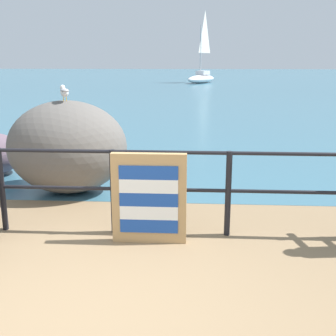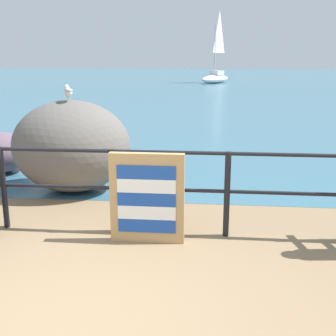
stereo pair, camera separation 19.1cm
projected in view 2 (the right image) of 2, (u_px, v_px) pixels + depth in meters
The scene contains 7 objects.
ground_plane at pixel (189, 100), 22.76m from camera, with size 120.00×120.00×0.10m, color #846B4C.
sea_surface at pixel (202, 77), 49.69m from camera, with size 120.00×90.00×0.01m, color #38667A.
promenade_railing at pixel (112, 181), 5.06m from camera, with size 8.21×0.07×1.02m.
folded_deckchair_stack at pixel (147, 198), 4.80m from camera, with size 0.84×0.10×1.04m.
breakwater_boulder_main at pixel (71, 146), 6.68m from camera, with size 1.85×1.55×1.44m.
seagull at pixel (68, 91), 6.37m from camera, with size 0.23×0.33×0.23m.
sailboat at pixel (216, 75), 37.72m from camera, with size 3.20×4.50×6.16m.
Camera 2 is at (1.14, -2.96, 2.04)m, focal length 45.68 mm.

